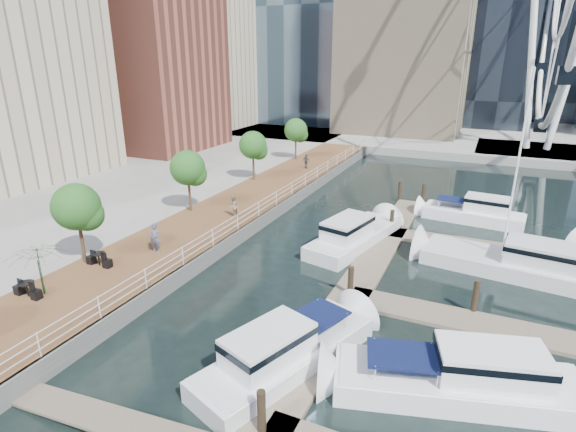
# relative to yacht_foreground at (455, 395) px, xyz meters

# --- Properties ---
(ground) EXTENTS (520.00, 520.00, 0.00)m
(ground) POSITION_rel_yacht_foreground_xyz_m (-8.72, -2.68, 0.00)
(ground) COLOR black
(ground) RESTS_ON ground
(boardwalk) EXTENTS (6.00, 60.00, 1.00)m
(boardwalk) POSITION_rel_yacht_foreground_xyz_m (-17.72, 12.32, 0.50)
(boardwalk) COLOR brown
(boardwalk) RESTS_ON ground
(seawall) EXTENTS (0.25, 60.00, 1.00)m
(seawall) POSITION_rel_yacht_foreground_xyz_m (-14.72, 12.32, 0.50)
(seawall) COLOR #595954
(seawall) RESTS_ON ground
(land_far) EXTENTS (200.00, 114.00, 1.00)m
(land_far) POSITION_rel_yacht_foreground_xyz_m (-8.72, 99.32, 0.50)
(land_far) COLOR gray
(land_far) RESTS_ON ground
(pier) EXTENTS (14.00, 12.00, 1.00)m
(pier) POSITION_rel_yacht_foreground_xyz_m (5.28, 49.32, 0.50)
(pier) COLOR gray
(pier) RESTS_ON ground
(railing) EXTENTS (0.10, 60.00, 1.05)m
(railing) POSITION_rel_yacht_foreground_xyz_m (-14.82, 12.32, 1.52)
(railing) COLOR white
(railing) RESTS_ON boardwalk
(floating_docks) EXTENTS (16.00, 34.00, 2.60)m
(floating_docks) POSITION_rel_yacht_foreground_xyz_m (-0.76, 7.30, 0.49)
(floating_docks) COLOR #6D6051
(floating_docks) RESTS_ON ground
(midrise_condos) EXTENTS (19.00, 67.00, 28.00)m
(midrise_condos) POSITION_rel_yacht_foreground_xyz_m (-42.29, 24.14, 13.42)
(midrise_condos) COLOR #BCAD8E
(midrise_condos) RESTS_ON ground
(street_trees) EXTENTS (2.60, 42.60, 4.60)m
(street_trees) POSITION_rel_yacht_foreground_xyz_m (-20.12, 11.32, 4.29)
(street_trees) COLOR #3F2B1C
(street_trees) RESTS_ON ground
(yacht_foreground) EXTENTS (10.26, 5.24, 2.15)m
(yacht_foreground) POSITION_rel_yacht_foreground_xyz_m (0.00, 0.00, 0.00)
(yacht_foreground) COLOR white
(yacht_foreground) RESTS_ON ground
(pedestrian_near) EXTENTS (0.73, 0.54, 1.82)m
(pedestrian_near) POSITION_rel_yacht_foreground_xyz_m (-17.31, 4.04, 1.91)
(pedestrian_near) COLOR #4C5166
(pedestrian_near) RESTS_ON boardwalk
(pedestrian_mid) EXTENTS (0.65, 0.81, 1.60)m
(pedestrian_mid) POSITION_rel_yacht_foreground_xyz_m (-16.44, 11.44, 1.80)
(pedestrian_mid) COLOR gray
(pedestrian_mid) RESTS_ON boardwalk
(pedestrian_far) EXTENTS (0.93, 0.55, 1.49)m
(pedestrian_far) POSITION_rel_yacht_foreground_xyz_m (-17.32, 27.63, 1.74)
(pedestrian_far) COLOR #2F363B
(pedestrian_far) RESTS_ON boardwalk
(moored_yachts) EXTENTS (24.01, 31.84, 11.50)m
(moored_yachts) POSITION_rel_yacht_foreground_xyz_m (1.79, 10.32, 0.00)
(moored_yachts) COLOR silver
(moored_yachts) RESTS_ON ground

